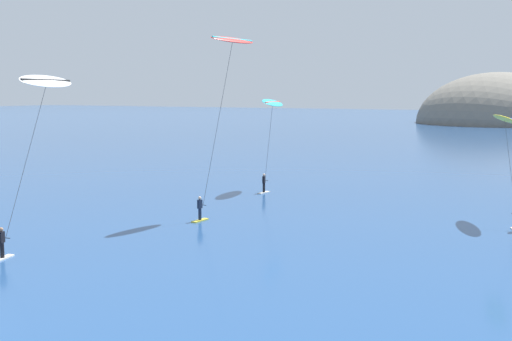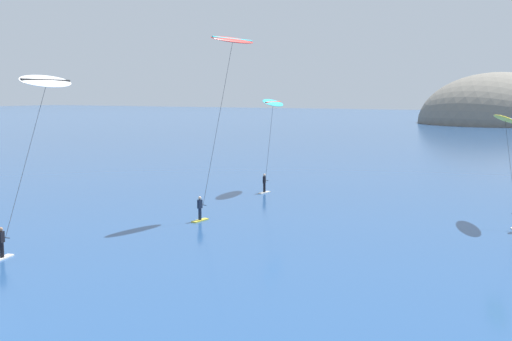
{
  "view_description": "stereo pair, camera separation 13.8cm",
  "coord_description": "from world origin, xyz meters",
  "px_view_note": "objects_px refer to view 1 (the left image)",
  "views": [
    {
      "loc": [
        22.55,
        -13.06,
        8.84
      ],
      "look_at": [
        2.2,
        24.89,
        3.53
      ],
      "focal_mm": 45.0,
      "sensor_mm": 36.0,
      "label": 1
    },
    {
      "loc": [
        22.68,
        -12.99,
        8.84
      ],
      "look_at": [
        2.2,
        24.89,
        3.53
      ],
      "focal_mm": 45.0,
      "sensor_mm": 36.0,
      "label": 2
    }
  ],
  "objects_px": {
    "kitesurfer_yellow": "(506,128)",
    "kitesurfer_red": "(229,58)",
    "kitesurfer_cyan": "(272,109)",
    "kitesurfer_white": "(43,95)"
  },
  "relations": [
    {
      "from": "kitesurfer_yellow",
      "to": "kitesurfer_red",
      "type": "height_order",
      "value": "kitesurfer_red"
    },
    {
      "from": "kitesurfer_red",
      "to": "kitesurfer_cyan",
      "type": "bearing_deg",
      "value": 102.6
    },
    {
      "from": "kitesurfer_yellow",
      "to": "kitesurfer_red",
      "type": "bearing_deg",
      "value": -157.98
    },
    {
      "from": "kitesurfer_yellow",
      "to": "kitesurfer_red",
      "type": "relative_size",
      "value": 0.58
    },
    {
      "from": "kitesurfer_white",
      "to": "kitesurfer_cyan",
      "type": "bearing_deg",
      "value": 84.2
    },
    {
      "from": "kitesurfer_cyan",
      "to": "kitesurfer_white",
      "type": "height_order",
      "value": "kitesurfer_white"
    },
    {
      "from": "kitesurfer_cyan",
      "to": "kitesurfer_white",
      "type": "bearing_deg",
      "value": -95.8
    },
    {
      "from": "kitesurfer_red",
      "to": "kitesurfer_white",
      "type": "xyz_separation_m",
      "value": [
        -5.22,
        -12.48,
        -2.57
      ]
    },
    {
      "from": "kitesurfer_red",
      "to": "kitesurfer_white",
      "type": "bearing_deg",
      "value": -112.69
    },
    {
      "from": "kitesurfer_cyan",
      "to": "kitesurfer_white",
      "type": "xyz_separation_m",
      "value": [
        -2.5,
        -24.63,
        1.37
      ]
    }
  ]
}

